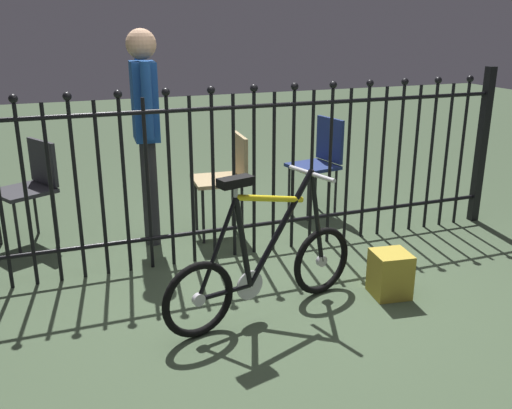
{
  "coord_description": "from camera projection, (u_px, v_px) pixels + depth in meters",
  "views": [
    {
      "loc": [
        -1.35,
        -3.1,
        1.71
      ],
      "look_at": [
        -0.11,
        0.2,
        0.55
      ],
      "focal_mm": 39.59,
      "sensor_mm": 36.0,
      "label": 1
    }
  ],
  "objects": [
    {
      "name": "chair_navy",
      "position": [
        320.0,
        157.0,
        5.11
      ],
      "size": [
        0.44,
        0.44,
        0.87
      ],
      "color": "black",
      "rests_on": "ground"
    },
    {
      "name": "iron_fence",
      "position": [
        240.0,
        169.0,
        4.11
      ],
      "size": [
        4.36,
        0.07,
        1.34
      ],
      "color": "black",
      "rests_on": "ground"
    },
    {
      "name": "person_visitor",
      "position": [
        146.0,
        119.0,
        4.29
      ],
      "size": [
        0.22,
        0.47,
        1.65
      ],
      "color": "#2D2D33",
      "rests_on": "ground"
    },
    {
      "name": "chair_charcoal",
      "position": [
        32.0,
        182.0,
        4.43
      ],
      "size": [
        0.54,
        0.54,
        0.81
      ],
      "color": "black",
      "rests_on": "ground"
    },
    {
      "name": "chair_tan",
      "position": [
        227.0,
        174.0,
        4.58
      ],
      "size": [
        0.43,
        0.43,
        0.83
      ],
      "color": "black",
      "rests_on": "ground"
    },
    {
      "name": "bicycle",
      "position": [
        264.0,
        267.0,
        3.36
      ],
      "size": [
        1.33,
        0.48,
        0.89
      ],
      "color": "black",
      "rests_on": "ground"
    },
    {
      "name": "ground_plane",
      "position": [
        282.0,
        290.0,
        3.74
      ],
      "size": [
        20.0,
        20.0,
        0.0
      ],
      "primitive_type": "plane",
      "color": "#405139"
    },
    {
      "name": "display_crate",
      "position": [
        390.0,
        274.0,
        3.64
      ],
      "size": [
        0.26,
        0.26,
        0.3
      ],
      "primitive_type": "cube",
      "rotation": [
        0.0,
        0.0,
        -0.13
      ],
      "color": "#B29933",
      "rests_on": "ground"
    }
  ]
}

